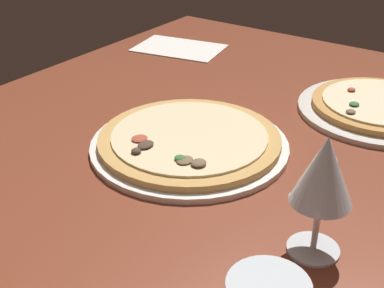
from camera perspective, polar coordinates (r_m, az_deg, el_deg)
dining_table at (r=82.33cm, az=0.30°, el=-4.45°), size 150.00×110.00×4.00cm
pizza_main at (r=87.77cm, az=-0.30°, el=0.27°), size 33.63×33.63×3.36cm
pizza_side at (r=106.65cm, az=19.94°, el=3.82°), size 31.11×31.11×3.31cm
wine_glass_near at (r=61.78cm, az=14.27°, el=-3.20°), size 7.50×7.50×16.25cm
paper_menu at (r=136.68cm, az=-1.41°, el=10.48°), size 18.58×24.38×0.30cm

